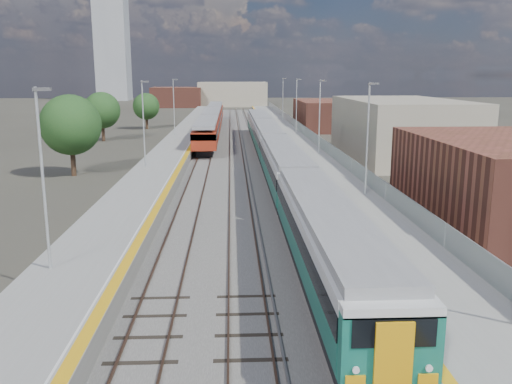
{
  "coord_description": "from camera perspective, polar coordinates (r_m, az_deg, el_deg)",
  "views": [
    {
      "loc": [
        -2.56,
        -13.92,
        8.95
      ],
      "look_at": [
        -1.11,
        17.33,
        2.2
      ],
      "focal_mm": 38.0,
      "sensor_mm": 36.0,
      "label": 1
    }
  ],
  "objects": [
    {
      "name": "tree_a",
      "position": [
        51.43,
        -18.94,
        6.68
      ],
      "size": [
        5.4,
        5.4,
        7.32
      ],
      "color": "#382619",
      "rests_on": "ground"
    },
    {
      "name": "tree_c",
      "position": [
        94.35,
        -11.49,
        8.82
      ],
      "size": [
        4.47,
        4.47,
        6.06
      ],
      "color": "#382619",
      "rests_on": "ground"
    },
    {
      "name": "tree_d",
      "position": [
        76.65,
        14.1,
        7.77
      ],
      "size": [
        4.15,
        4.15,
        5.63
      ],
      "color": "#382619",
      "rests_on": "ground"
    },
    {
      "name": "green_train",
      "position": [
        50.93,
        1.95,
        4.45
      ],
      "size": [
        2.72,
        75.82,
        2.99
      ],
      "color": "black",
      "rests_on": "ground"
    },
    {
      "name": "ballast_bed",
      "position": [
        67.01,
        -2.37,
        4.52
      ],
      "size": [
        10.5,
        155.0,
        0.06
      ],
      "primitive_type": "cube",
      "color": "#565451",
      "rests_on": "ground"
    },
    {
      "name": "tree_b",
      "position": [
        78.15,
        -15.91,
        8.27
      ],
      "size": [
        4.98,
        4.98,
        6.75
      ],
      "color": "#382619",
      "rests_on": "ground"
    },
    {
      "name": "tracks",
      "position": [
        68.67,
        -1.88,
        4.77
      ],
      "size": [
        8.96,
        160.0,
        0.17
      ],
      "color": "#4C3323",
      "rests_on": "ground"
    },
    {
      "name": "red_train",
      "position": [
        86.15,
        -4.64,
        7.57
      ],
      "size": [
        2.79,
        56.57,
        3.52
      ],
      "color": "black",
      "rests_on": "ground"
    },
    {
      "name": "buildings",
      "position": [
        153.32,
        -8.69,
        12.7
      ],
      "size": [
        72.0,
        185.5,
        40.0
      ],
      "color": "brown",
      "rests_on": "ground"
    },
    {
      "name": "ground",
      "position": [
        64.59,
        -0.35,
        4.21
      ],
      "size": [
        320.0,
        320.0,
        0.0
      ],
      "primitive_type": "plane",
      "color": "#47443A",
      "rests_on": "ground"
    },
    {
      "name": "platform_left",
      "position": [
        67.25,
        -8.19,
        4.85
      ],
      "size": [
        4.3,
        155.0,
        8.52
      ],
      "color": "slate",
      "rests_on": "ground"
    },
    {
      "name": "platform_right",
      "position": [
        67.4,
        4.07,
        4.98
      ],
      "size": [
        4.7,
        155.0,
        8.52
      ],
      "color": "slate",
      "rests_on": "ground"
    }
  ]
}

